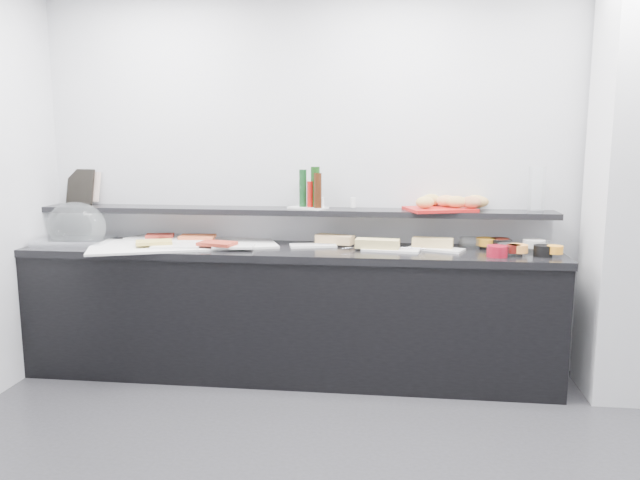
# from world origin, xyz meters

# --- Properties ---
(back_wall) EXTENTS (5.00, 0.02, 2.70)m
(back_wall) POSITION_xyz_m (0.00, 2.00, 1.35)
(back_wall) COLOR #B8BBC0
(back_wall) RESTS_ON ground
(column) EXTENTS (0.50, 0.50, 2.70)m
(column) POSITION_xyz_m (1.50, 1.65, 1.35)
(column) COLOR silver
(column) RESTS_ON ground
(buffet_cabinet) EXTENTS (3.60, 0.60, 0.85)m
(buffet_cabinet) POSITION_xyz_m (-0.70, 1.70, 0.42)
(buffet_cabinet) COLOR black
(buffet_cabinet) RESTS_ON ground
(counter_top) EXTENTS (3.62, 0.62, 0.05)m
(counter_top) POSITION_xyz_m (-0.70, 1.70, 0.88)
(counter_top) COLOR black
(counter_top) RESTS_ON buffet_cabinet
(wall_shelf) EXTENTS (3.60, 0.25, 0.04)m
(wall_shelf) POSITION_xyz_m (-0.70, 1.88, 1.13)
(wall_shelf) COLOR black
(wall_shelf) RESTS_ON back_wall
(cloche_base) EXTENTS (0.52, 0.37, 0.04)m
(cloche_base) POSITION_xyz_m (-2.22, 1.68, 0.92)
(cloche_base) COLOR silver
(cloche_base) RESTS_ON counter_top
(cloche_dome) EXTENTS (0.51, 0.38, 0.34)m
(cloche_dome) POSITION_xyz_m (-2.22, 1.70, 1.03)
(cloche_dome) COLOR white
(cloche_dome) RESTS_ON cloche_base
(linen_runner) EXTENTS (1.38, 1.00, 0.01)m
(linen_runner) POSITION_xyz_m (-1.44, 1.72, 0.91)
(linen_runner) COLOR silver
(linen_runner) RESTS_ON counter_top
(platter_meat_a) EXTENTS (0.34, 0.29, 0.01)m
(platter_meat_a) POSITION_xyz_m (-1.75, 1.82, 0.92)
(platter_meat_a) COLOR silver
(platter_meat_a) RESTS_ON linen_runner
(food_meat_a) EXTENTS (0.22, 0.17, 0.02)m
(food_meat_a) POSITION_xyz_m (-1.67, 1.86, 0.94)
(food_meat_a) COLOR maroon
(food_meat_a) RESTS_ON platter_meat_a
(platter_salmon) EXTENTS (0.34, 0.23, 0.01)m
(platter_salmon) POSITION_xyz_m (-1.48, 1.86, 0.92)
(platter_salmon) COLOR white
(platter_salmon) RESTS_ON linen_runner
(food_salmon) EXTENTS (0.26, 0.18, 0.02)m
(food_salmon) POSITION_xyz_m (-1.38, 1.84, 0.94)
(food_salmon) COLOR #DC5A2D
(food_salmon) RESTS_ON platter_salmon
(platter_cheese) EXTENTS (0.34, 0.25, 0.01)m
(platter_cheese) POSITION_xyz_m (-1.43, 1.57, 0.92)
(platter_cheese) COLOR white
(platter_cheese) RESTS_ON linen_runner
(food_cheese) EXTENTS (0.28, 0.23, 0.02)m
(food_cheese) POSITION_xyz_m (-1.60, 1.57, 0.94)
(food_cheese) COLOR #D0B651
(food_cheese) RESTS_ON platter_cheese
(platter_meat_b) EXTENTS (0.28, 0.20, 0.01)m
(platter_meat_b) POSITION_xyz_m (-1.05, 1.60, 0.92)
(platter_meat_b) COLOR white
(platter_meat_b) RESTS_ON linen_runner
(food_meat_b) EXTENTS (0.27, 0.20, 0.02)m
(food_meat_b) POSITION_xyz_m (-1.16, 1.58, 0.94)
(food_meat_b) COLOR maroon
(food_meat_b) RESTS_ON platter_meat_b
(sandwich_plate_left) EXTENTS (0.34, 0.21, 0.01)m
(sandwich_plate_left) POSITION_xyz_m (-0.54, 1.77, 0.91)
(sandwich_plate_left) COLOR white
(sandwich_plate_left) RESTS_ON counter_top
(sandwich_food_left) EXTENTS (0.28, 0.18, 0.06)m
(sandwich_food_left) POSITION_xyz_m (-0.39, 1.83, 0.94)
(sandwich_food_left) COLOR tan
(sandwich_food_left) RESTS_ON sandwich_plate_left
(tongs_left) EXTENTS (0.16, 0.02, 0.01)m
(tongs_left) POSITION_xyz_m (-0.46, 1.78, 0.92)
(tongs_left) COLOR silver
(tongs_left) RESTS_ON sandwich_plate_left
(sandwich_plate_mid) EXTENTS (0.40, 0.22, 0.01)m
(sandwich_plate_mid) POSITION_xyz_m (-0.00, 1.67, 0.91)
(sandwich_plate_mid) COLOR silver
(sandwich_plate_mid) RESTS_ON counter_top
(sandwich_food_mid) EXTENTS (0.30, 0.14, 0.06)m
(sandwich_food_mid) POSITION_xyz_m (-0.09, 1.68, 0.94)
(sandwich_food_mid) COLOR tan
(sandwich_food_mid) RESTS_ON sandwich_plate_mid
(tongs_mid) EXTENTS (0.14, 0.09, 0.01)m
(tongs_mid) POSITION_xyz_m (-0.26, 1.65, 0.92)
(tongs_mid) COLOR #B5B8BC
(tongs_mid) RESTS_ON sandwich_plate_mid
(sandwich_plate_right) EXTENTS (0.39, 0.28, 0.01)m
(sandwich_plate_right) POSITION_xyz_m (0.29, 1.74, 0.91)
(sandwich_plate_right) COLOR white
(sandwich_plate_right) RESTS_ON counter_top
(sandwich_food_right) EXTENTS (0.28, 0.14, 0.06)m
(sandwich_food_right) POSITION_xyz_m (0.27, 1.77, 0.94)
(sandwich_food_right) COLOR tan
(sandwich_food_right) RESTS_ON sandwich_plate_right
(tongs_right) EXTENTS (0.16, 0.03, 0.01)m
(tongs_right) POSITION_xyz_m (0.14, 1.69, 0.92)
(tongs_right) COLOR silver
(tongs_right) RESTS_ON sandwich_plate_right
(bowl_glass_fruit) EXTENTS (0.20, 0.20, 0.07)m
(bowl_glass_fruit) POSITION_xyz_m (0.53, 1.84, 0.94)
(bowl_glass_fruit) COLOR silver
(bowl_glass_fruit) RESTS_ON counter_top
(fill_glass_fruit) EXTENTS (0.18, 0.18, 0.05)m
(fill_glass_fruit) POSITION_xyz_m (0.63, 1.84, 0.95)
(fill_glass_fruit) COLOR orange
(fill_glass_fruit) RESTS_ON bowl_glass_fruit
(bowl_black_jam) EXTENTS (0.15, 0.15, 0.07)m
(bowl_black_jam) POSITION_xyz_m (0.73, 1.80, 0.94)
(bowl_black_jam) COLOR black
(bowl_black_jam) RESTS_ON counter_top
(fill_black_jam) EXTENTS (0.13, 0.13, 0.05)m
(fill_black_jam) POSITION_xyz_m (0.72, 1.84, 0.95)
(fill_black_jam) COLOR #56160C
(fill_black_jam) RESTS_ON bowl_black_jam
(bowl_glass_cream) EXTENTS (0.21, 0.21, 0.07)m
(bowl_glass_cream) POSITION_xyz_m (0.95, 1.77, 0.94)
(bowl_glass_cream) COLOR white
(bowl_glass_cream) RESTS_ON counter_top
(fill_glass_cream) EXTENTS (0.18, 0.18, 0.05)m
(fill_glass_cream) POSITION_xyz_m (0.94, 1.81, 0.95)
(fill_glass_cream) COLOR white
(fill_glass_cream) RESTS_ON bowl_glass_cream
(bowl_red_jam) EXTENTS (0.13, 0.13, 0.07)m
(bowl_red_jam) POSITION_xyz_m (0.66, 1.55, 0.94)
(bowl_red_jam) COLOR maroon
(bowl_red_jam) RESTS_ON counter_top
(fill_red_jam) EXTENTS (0.11, 0.11, 0.05)m
(fill_red_jam) POSITION_xyz_m (0.77, 1.59, 0.95)
(fill_red_jam) COLOR #52100B
(fill_red_jam) RESTS_ON bowl_red_jam
(bowl_glass_salmon) EXTENTS (0.18, 0.18, 0.07)m
(bowl_glass_salmon) POSITION_xyz_m (0.75, 1.63, 0.94)
(bowl_glass_salmon) COLOR white
(bowl_glass_salmon) RESTS_ON counter_top
(fill_glass_salmon) EXTENTS (0.16, 0.16, 0.05)m
(fill_glass_salmon) POSITION_xyz_m (0.80, 1.60, 0.95)
(fill_glass_salmon) COLOR #F9983D
(fill_glass_salmon) RESTS_ON bowl_glass_salmon
(bowl_black_fruit) EXTENTS (0.14, 0.14, 0.07)m
(bowl_black_fruit) POSITION_xyz_m (0.95, 1.60, 0.94)
(bowl_black_fruit) COLOR black
(bowl_black_fruit) RESTS_ON counter_top
(fill_black_fruit) EXTENTS (0.12, 0.12, 0.05)m
(fill_black_fruit) POSITION_xyz_m (1.02, 1.58, 0.95)
(fill_black_fruit) COLOR orange
(fill_black_fruit) RESTS_ON bowl_black_fruit
(framed_print) EXTENTS (0.23, 0.12, 0.26)m
(framed_print) POSITION_xyz_m (-2.31, 1.97, 1.28)
(framed_print) COLOR black
(framed_print) RESTS_ON wall_shelf
(print_art) EXTENTS (0.20, 0.10, 0.22)m
(print_art) POSITION_xyz_m (-2.25, 1.99, 1.28)
(print_art) COLOR #D1A696
(print_art) RESTS_ON framed_print
(condiment_tray) EXTENTS (0.29, 0.24, 0.01)m
(condiment_tray) POSITION_xyz_m (-0.59, 1.88, 1.16)
(condiment_tray) COLOR white
(condiment_tray) RESTS_ON wall_shelf
(bottle_green_a) EXTENTS (0.06, 0.06, 0.26)m
(bottle_green_a) POSITION_xyz_m (-0.63, 1.89, 1.29)
(bottle_green_a) COLOR #0F3817
(bottle_green_a) RESTS_ON condiment_tray
(bottle_brown) EXTENTS (0.06, 0.06, 0.24)m
(bottle_brown) POSITION_xyz_m (-0.51, 1.83, 1.28)
(bottle_brown) COLOR #321609
(bottle_brown) RESTS_ON condiment_tray
(bottle_green_b) EXTENTS (0.07, 0.07, 0.28)m
(bottle_green_b) POSITION_xyz_m (-0.54, 1.88, 1.30)
(bottle_green_b) COLOR #11360E
(bottle_green_b) RESTS_ON condiment_tray
(bottle_hot) EXTENTS (0.05, 0.05, 0.18)m
(bottle_hot) POSITION_xyz_m (-0.57, 1.87, 1.25)
(bottle_hot) COLOR #A6100B
(bottle_hot) RESTS_ON condiment_tray
(shaker_salt) EXTENTS (0.04, 0.04, 0.07)m
(shaker_salt) POSITION_xyz_m (-0.49, 1.86, 1.20)
(shaker_salt) COLOR white
(shaker_salt) RESTS_ON condiment_tray
(shaker_pepper) EXTENTS (0.05, 0.05, 0.07)m
(shaker_pepper) POSITION_xyz_m (-0.27, 1.88, 1.20)
(shaker_pepper) COLOR white
(shaker_pepper) RESTS_ON condiment_tray
(bread_tray) EXTENTS (0.51, 0.43, 0.02)m
(bread_tray) POSITION_xyz_m (0.32, 1.87, 1.16)
(bread_tray) COLOR #B11413
(bread_tray) RESTS_ON wall_shelf
(bread_roll_nw) EXTENTS (0.14, 0.09, 0.08)m
(bread_roll_nw) POSITION_xyz_m (0.27, 1.98, 1.21)
(bread_roll_nw) COLOR tan
(bread_roll_nw) RESTS_ON bread_tray
(bread_roll_n) EXTENTS (0.15, 0.11, 0.08)m
(bread_roll_n) POSITION_xyz_m (0.37, 1.93, 1.21)
(bread_roll_n) COLOR tan
(bread_roll_n) RESTS_ON bread_tray
(bread_roll_ne) EXTENTS (0.16, 0.12, 0.08)m
(bread_roll_ne) POSITION_xyz_m (0.56, 1.95, 1.21)
(bread_roll_ne) COLOR #D8AC52
(bread_roll_ne) RESTS_ON bread_tray
(bread_roll_sw) EXTENTS (0.14, 0.11, 0.08)m
(bread_roll_sw) POSITION_xyz_m (0.22, 1.81, 1.21)
(bread_roll_sw) COLOR tan
(bread_roll_sw) RESTS_ON bread_tray
(bread_roll_se) EXTENTS (0.17, 0.14, 0.08)m
(bread_roll_se) POSITION_xyz_m (0.53, 1.86, 1.21)
(bread_roll_se) COLOR #AC6B41
(bread_roll_se) RESTS_ON bread_tray
(bread_roll_midw) EXTENTS (0.15, 0.11, 0.08)m
(bread_roll_midw) POSITION_xyz_m (0.43, 1.87, 1.21)
(bread_roll_midw) COLOR tan
(bread_roll_midw) RESTS_ON bread_tray
(bread_roll_mide) EXTENTS (0.17, 0.12, 0.08)m
(bread_roll_mide) POSITION_xyz_m (0.57, 1.89, 1.21)
(bread_roll_mide) COLOR #BB8947
(bread_roll_mide) RESTS_ON bread_tray
(carafe) EXTENTS (0.12, 0.12, 0.30)m
(carafe) POSITION_xyz_m (0.95, 1.87, 1.30)
(carafe) COLOR white
(carafe) RESTS_ON wall_shelf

